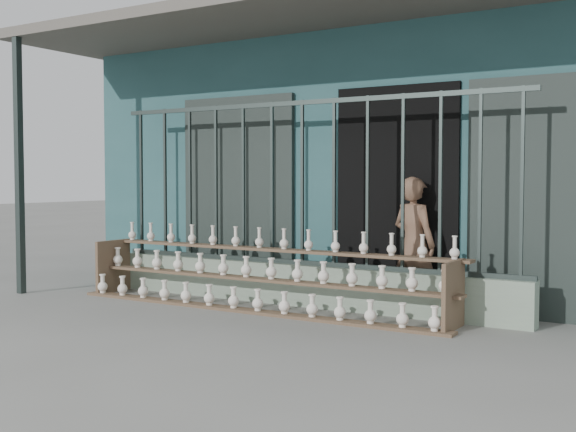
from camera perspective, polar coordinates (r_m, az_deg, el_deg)
The scene contains 6 objects.
ground at distance 6.93m, azimuth -4.36°, elevation -8.66°, with size 60.00×60.00×0.00m, color slate.
workshop_building at distance 10.52m, azimuth 9.24°, elevation 4.16°, with size 7.40×6.60×3.21m.
parapet_wall at distance 7.97m, azimuth 1.13°, elevation -5.48°, with size 5.00×0.20×0.45m, color gray.
security_fence at distance 7.88m, azimuth 1.14°, elevation 2.63°, with size 5.00×0.04×1.80m.
shelf_rack at distance 7.76m, azimuth -2.39°, elevation -4.67°, with size 4.50×0.68×0.85m.
elderly_woman at distance 7.68m, azimuth 9.92°, elevation -2.22°, with size 0.52×0.34×1.41m, color brown.
Camera 1 is at (3.97, -5.51, 1.40)m, focal length 45.00 mm.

